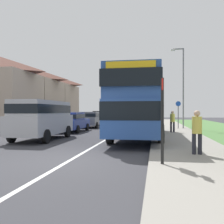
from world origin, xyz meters
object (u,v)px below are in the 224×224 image
at_px(double_decker_bus, 139,103).
at_px(street_lamp_mid, 182,83).
at_px(parked_car_blue, 72,121).
at_px(cycle_route_sign, 178,114).
at_px(parked_car_grey, 91,119).
at_px(parked_van_silver, 42,117).
at_px(pedestrian_walking_away, 172,120).
at_px(pedestrian_at_stop, 197,130).
at_px(parked_car_black, 101,117).
at_px(bus_stop_sign, 162,115).

relative_size(double_decker_bus, street_lamp_mid, 1.49).
height_order(parked_car_blue, cycle_route_sign, cycle_route_sign).
height_order(double_decker_bus, parked_car_grey, double_decker_bus).
distance_m(parked_van_silver, pedestrian_walking_away, 9.21).
relative_size(double_decker_bus, pedestrian_at_stop, 6.45).
height_order(parked_van_silver, parked_car_blue, parked_van_silver).
height_order(parked_car_black, bus_stop_sign, bus_stop_sign).
bearing_deg(cycle_route_sign, street_lamp_mid, 44.71).
bearing_deg(parked_car_black, pedestrian_at_stop, -68.82).
xyz_separation_m(pedestrian_at_stop, bus_stop_sign, (-1.25, -1.84, 0.56)).
xyz_separation_m(parked_car_blue, parked_car_black, (0.05, 10.56, 0.05)).
height_order(double_decker_bus, parked_car_blue, double_decker_bus).
bearing_deg(pedestrian_at_stop, parked_car_grey, 117.35).
xyz_separation_m(parked_car_black, pedestrian_at_stop, (7.91, -20.40, 0.07)).
bearing_deg(pedestrian_walking_away, bus_stop_sign, -95.20).
distance_m(parked_car_black, street_lamp_mid, 11.45).
bearing_deg(parked_car_grey, cycle_route_sign, -10.99).
xyz_separation_m(parked_van_silver, parked_car_black, (-0.05, 16.08, -0.42)).
distance_m(parked_van_silver, street_lamp_mid, 13.25).
height_order(parked_car_blue, pedestrian_at_stop, pedestrian_at_stop).
bearing_deg(pedestrian_at_stop, street_lamp_mid, 86.28).
bearing_deg(parked_car_black, parked_car_grey, -89.07).
bearing_deg(street_lamp_mid, bus_stop_sign, -97.80).
xyz_separation_m(parked_car_grey, street_lamp_mid, (8.72, -1.26, 3.29)).
height_order(parked_car_grey, cycle_route_sign, cycle_route_sign).
relative_size(parked_car_black, pedestrian_walking_away, 2.35).
bearing_deg(parked_car_blue, parked_car_black, 89.73).
bearing_deg(double_decker_bus, bus_stop_sign, -81.55).
distance_m(parked_car_black, bus_stop_sign, 23.23).
relative_size(double_decker_bus, parked_van_silver, 2.12).
bearing_deg(double_decker_bus, parked_car_grey, 120.85).
bearing_deg(cycle_route_sign, parked_car_black, 140.70).
xyz_separation_m(pedestrian_walking_away, bus_stop_sign, (-1.03, -11.30, 0.56)).
bearing_deg(pedestrian_at_stop, cycle_route_sign, 87.71).
height_order(parked_car_blue, pedestrian_walking_away, pedestrian_walking_away).
xyz_separation_m(pedestrian_at_stop, cycle_route_sign, (0.54, 13.49, 0.45)).
xyz_separation_m(parked_car_black, street_lamp_mid, (8.81, -6.55, 3.26)).
relative_size(parked_van_silver, street_lamp_mid, 0.70).
distance_m(pedestrian_at_stop, cycle_route_sign, 13.51).
bearing_deg(parked_car_blue, parked_car_grey, 88.52).
height_order(double_decker_bus, cycle_route_sign, double_decker_bus).
bearing_deg(cycle_route_sign, parked_car_blue, -156.77).
xyz_separation_m(double_decker_bus, bus_stop_sign, (1.18, -7.93, -0.60)).
bearing_deg(parked_car_black, parked_car_blue, -90.27).
relative_size(pedestrian_at_stop, bus_stop_sign, 0.64).
distance_m(parked_car_grey, pedestrian_walking_away, 9.48).
height_order(cycle_route_sign, street_lamp_mid, street_lamp_mid).
distance_m(parked_van_silver, cycle_route_sign, 12.44).
relative_size(pedestrian_at_stop, street_lamp_mid, 0.23).
relative_size(double_decker_bus, pedestrian_walking_away, 6.45).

